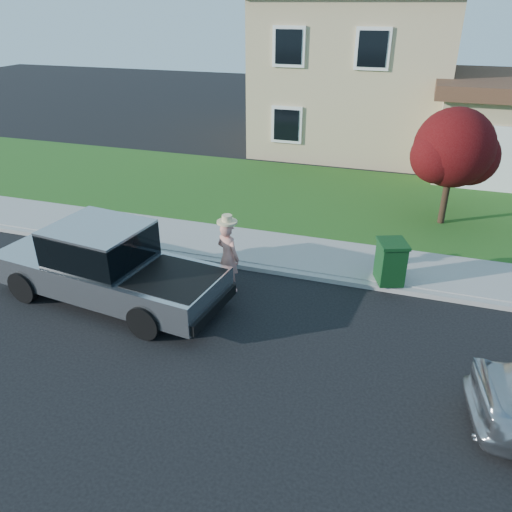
% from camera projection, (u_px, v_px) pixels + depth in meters
% --- Properties ---
extents(ground, '(80.00, 80.00, 0.00)m').
position_uv_depth(ground, '(233.00, 337.00, 10.26)').
color(ground, black).
rests_on(ground, ground).
extents(curb, '(40.00, 0.20, 0.12)m').
position_uv_depth(curb, '(311.00, 276.00, 12.41)').
color(curb, gray).
rests_on(curb, ground).
extents(sidewalk, '(40.00, 2.00, 0.15)m').
position_uv_depth(sidewalk, '(320.00, 257.00, 13.33)').
color(sidewalk, gray).
rests_on(sidewalk, ground).
extents(lawn, '(40.00, 7.00, 0.10)m').
position_uv_depth(lawn, '(346.00, 201.00, 17.16)').
color(lawn, '#144617').
rests_on(lawn, ground).
extents(house, '(14.00, 11.30, 6.85)m').
position_uv_depth(house, '(386.00, 76.00, 22.33)').
color(house, tan).
rests_on(house, ground).
extents(pickup_truck, '(5.72, 2.52, 1.82)m').
position_uv_depth(pickup_truck, '(107.00, 266.00, 11.21)').
color(pickup_truck, black).
rests_on(pickup_truck, ground).
extents(woman, '(0.75, 0.65, 1.92)m').
position_uv_depth(woman, '(228.00, 256.00, 11.56)').
color(woman, tan).
rests_on(woman, ground).
extents(ornamental_tree, '(2.52, 2.28, 3.46)m').
position_uv_depth(ornamental_tree, '(455.00, 152.00, 14.33)').
color(ornamental_tree, black).
rests_on(ornamental_tree, lawn).
extents(trash_bin, '(0.85, 0.91, 1.04)m').
position_uv_depth(trash_bin, '(391.00, 262.00, 11.79)').
color(trash_bin, '#0E3514').
rests_on(trash_bin, sidewalk).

